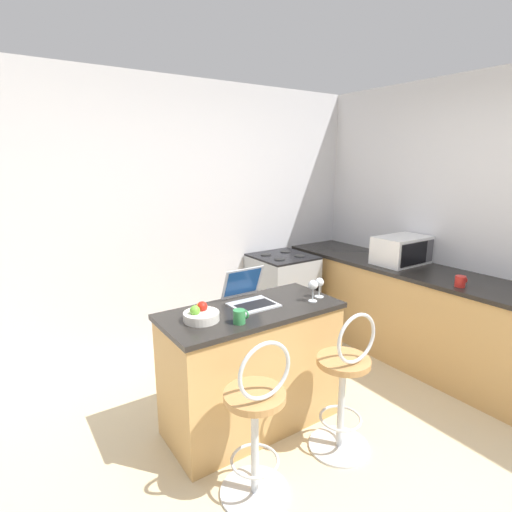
# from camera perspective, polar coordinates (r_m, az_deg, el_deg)

# --- Properties ---
(ground_plane) EXTENTS (20.00, 20.00, 0.00)m
(ground_plane) POSITION_cam_1_polar(r_m,az_deg,el_deg) (2.79, 14.78, -28.72)
(ground_plane) COLOR beige
(wall_back) EXTENTS (12.00, 0.06, 2.60)m
(wall_back) POSITION_cam_1_polar(r_m,az_deg,el_deg) (3.97, -9.49, 5.23)
(wall_back) COLOR silver
(wall_back) RESTS_ON ground_plane
(breakfast_bar) EXTENTS (1.24, 0.57, 0.88)m
(breakfast_bar) POSITION_cam_1_polar(r_m,az_deg,el_deg) (2.91, -0.60, -15.60)
(breakfast_bar) COLOR tan
(breakfast_bar) RESTS_ON ground_plane
(counter_right) EXTENTS (0.67, 2.78, 0.88)m
(counter_right) POSITION_cam_1_polar(r_m,az_deg,el_deg) (4.15, 20.84, -7.39)
(counter_right) COLOR tan
(counter_right) RESTS_ON ground_plane
(bar_stool_near) EXTENTS (0.40, 0.40, 0.98)m
(bar_stool_near) POSITION_cam_1_polar(r_m,az_deg,el_deg) (2.36, 0.08, -23.06)
(bar_stool_near) COLOR silver
(bar_stool_near) RESTS_ON ground_plane
(bar_stool_far) EXTENTS (0.40, 0.40, 0.98)m
(bar_stool_far) POSITION_cam_1_polar(r_m,az_deg,el_deg) (2.73, 12.49, -17.83)
(bar_stool_far) COLOR silver
(bar_stool_far) RESTS_ON ground_plane
(laptop) EXTENTS (0.31, 0.32, 0.24)m
(laptop) POSITION_cam_1_polar(r_m,az_deg,el_deg) (2.80, -1.05, -5.56)
(laptop) COLOR #B7BABF
(laptop) RESTS_ON breakfast_bar
(microwave) EXTENTS (0.54, 0.35, 0.27)m
(microwave) POSITION_cam_1_polar(r_m,az_deg,el_deg) (4.10, 20.11, 0.80)
(microwave) COLOR white
(microwave) RESTS_ON counter_right
(stove_range) EXTENTS (0.58, 0.61, 0.89)m
(stove_range) POSITION_cam_1_polar(r_m,az_deg,el_deg) (4.33, 3.76, -5.62)
(stove_range) COLOR #9EA3A8
(stove_range) RESTS_ON ground_plane
(wine_glass_short) EXTENTS (0.07, 0.07, 0.15)m
(wine_glass_short) POSITION_cam_1_polar(r_m,az_deg,el_deg) (2.95, 9.05, -3.89)
(wine_glass_short) COLOR silver
(wine_glass_short) RESTS_ON breakfast_bar
(fruit_bowl) EXTENTS (0.23, 0.23, 0.11)m
(fruit_bowl) POSITION_cam_1_polar(r_m,az_deg,el_deg) (2.54, -7.86, -8.25)
(fruit_bowl) COLOR silver
(fruit_bowl) RESTS_ON breakfast_bar
(mug_green) EXTENTS (0.09, 0.08, 0.09)m
(mug_green) POSITION_cam_1_polar(r_m,az_deg,el_deg) (2.48, -2.34, -8.63)
(mug_green) COLOR #338447
(mug_green) RESTS_ON breakfast_bar
(mug_red) EXTENTS (0.10, 0.08, 0.09)m
(mug_red) POSITION_cam_1_polar(r_m,az_deg,el_deg) (3.55, 27.17, -3.23)
(mug_red) COLOR red
(mug_red) RESTS_ON counter_right
(wine_glass_tall) EXTENTS (0.07, 0.07, 0.16)m
(wine_glass_tall) POSITION_cam_1_polar(r_m,az_deg,el_deg) (2.85, 8.16, -4.26)
(wine_glass_tall) COLOR silver
(wine_glass_tall) RESTS_ON breakfast_bar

